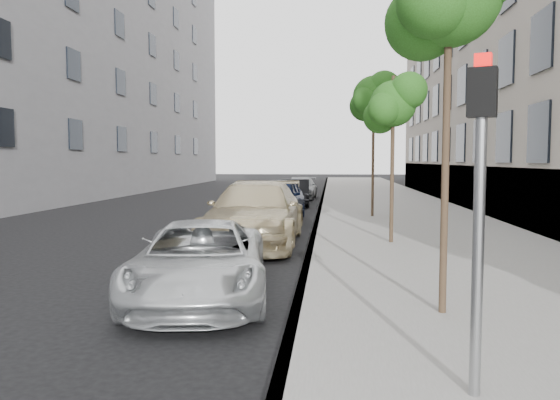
# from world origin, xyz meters

# --- Properties ---
(ground) EXTENTS (160.00, 160.00, 0.00)m
(ground) POSITION_xyz_m (0.00, 0.00, 0.00)
(ground) COLOR black
(ground) RESTS_ON ground
(sidewalk) EXTENTS (6.40, 72.00, 0.14)m
(sidewalk) POSITION_xyz_m (4.30, 24.00, 0.07)
(sidewalk) COLOR gray
(sidewalk) RESTS_ON ground
(curb) EXTENTS (0.15, 72.00, 0.14)m
(curb) POSITION_xyz_m (1.18, 24.00, 0.07)
(curb) COLOR #9E9B93
(curb) RESTS_ON ground
(tree_mid) EXTENTS (1.55, 1.35, 4.27)m
(tree_mid) POSITION_xyz_m (3.23, 8.00, 3.64)
(tree_mid) COLOR #38281C
(tree_mid) RESTS_ON sidewalk
(tree_far) EXTENTS (1.85, 1.65, 5.34)m
(tree_far) POSITION_xyz_m (3.23, 14.50, 4.56)
(tree_far) COLOR #38281C
(tree_far) RESTS_ON sidewalk
(signal_pole) EXTENTS (0.29, 0.25, 3.00)m
(signal_pole) POSITION_xyz_m (2.95, -1.19, 2.03)
(signal_pole) COLOR #939699
(signal_pole) RESTS_ON sidewalk
(minivan) EXTENTS (2.66, 4.71, 1.24)m
(minivan) POSITION_xyz_m (-0.42, 2.40, 0.62)
(minivan) COLOR silver
(minivan) RESTS_ON ground
(suv) EXTENTS (2.34, 5.72, 1.66)m
(suv) POSITION_xyz_m (-0.32, 8.09, 0.83)
(suv) COLOR #C8B88E
(suv) RESTS_ON ground
(sedan_blue) EXTENTS (2.06, 4.75, 1.60)m
(sedan_blue) POSITION_xyz_m (-0.36, 13.89, 0.80)
(sedan_blue) COLOR black
(sedan_blue) RESTS_ON ground
(sedan_black) EXTENTS (1.56, 3.97, 1.29)m
(sedan_black) POSITION_xyz_m (-0.10, 20.56, 0.64)
(sedan_black) COLOR black
(sedan_black) RESTS_ON ground
(sedan_rear) EXTENTS (1.91, 4.34, 1.24)m
(sedan_rear) POSITION_xyz_m (-0.10, 25.25, 0.62)
(sedan_rear) COLOR #989B9F
(sedan_rear) RESTS_ON ground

